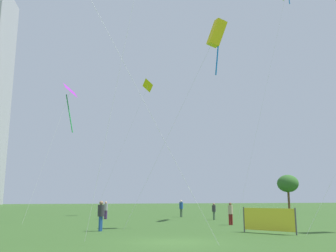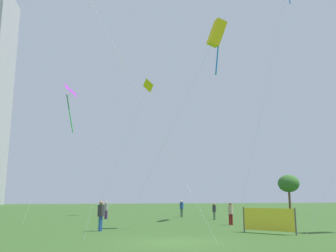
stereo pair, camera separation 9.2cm
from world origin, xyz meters
name	(u,v)px [view 1 (the left image)]	position (x,y,z in m)	size (l,w,h in m)	color
ground	(174,243)	(0.00, 0.00, 0.00)	(280.00, 280.00, 0.00)	#335623
person_standing_0	(214,210)	(9.73, 16.19, 0.90)	(0.35, 0.35, 1.55)	#3F593F
person_standing_1	(181,207)	(8.65, 22.12, 1.05)	(0.40, 0.40, 1.81)	#3F593F
person_standing_2	(106,209)	(0.24, 20.78, 0.98)	(0.38, 0.38, 1.70)	#593372
person_standing_3	(230,212)	(7.90, 9.44, 0.96)	(0.37, 0.37, 1.66)	maroon
person_standing_4	(101,214)	(-2.25, 7.12, 1.05)	(0.40, 0.40, 1.82)	#1E478C
kite_flying_2	(70,95)	(-3.81, 18.51, 11.61)	(4.21, 3.23, 12.68)	silver
kite_flying_3	(147,87)	(6.11, 27.34, 15.99)	(6.76, 2.47, 16.69)	silver
kite_flying_6	(217,34)	(5.89, 6.91, 14.06)	(7.19, 1.72, 15.23)	silver
park_tree_0	(288,184)	(26.55, 27.57, 4.01)	(2.90, 2.90, 5.24)	brown
event_banner	(269,220)	(6.67, 2.52, 0.77)	(1.70, 2.83, 1.46)	#4C4C4C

